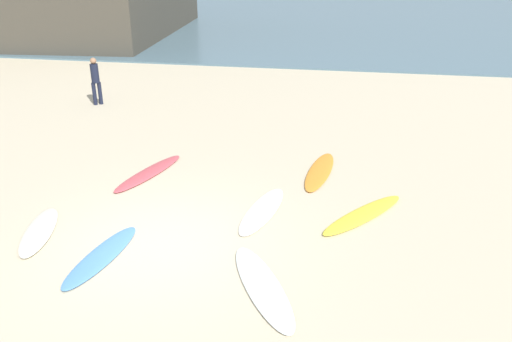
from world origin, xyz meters
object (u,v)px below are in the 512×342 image
Objects in this scene: surfboard_0 at (262,210)px; beachgoer_near at (95,79)px; surfboard_4 at (39,231)px; surfboard_1 at (320,171)px; surfboard_5 at (263,286)px; surfboard_2 at (149,173)px; surfboard_3 at (363,214)px; surfboard_6 at (102,256)px.

beachgoer_near is (-7.26, 7.13, 0.91)m from surfboard_0.
beachgoer_near is at bearing 92.16° from surfboard_4.
surfboard_1 is 5.05m from surfboard_5.
surfboard_0 is 10.21m from beachgoer_near.
surfboard_4 is at bearing 71.57° from beachgoer_near.
surfboard_2 is (-4.22, -0.87, 0.00)m from surfboard_1.
surfboard_6 is (-4.75, -2.48, -0.01)m from surfboard_3.
surfboard_6 is (-2.60, -2.29, 0.00)m from surfboard_0.
surfboard_2 is 3.80m from surfboard_6.
surfboard_3 reaches higher than surfboard_2.
surfboard_4 is at bearing -92.87° from surfboard_2.
surfboard_2 reaches higher than surfboard_5.
surfboard_3 is at bearing -0.38° from surfboard_4.
surfboard_6 is 1.32× the size of beachgoer_near.
surfboard_5 reaches higher than surfboard_6.
surfboard_4 reaches higher than surfboard_0.
beachgoer_near is (-9.40, 6.94, 0.90)m from surfboard_3.
surfboard_6 is (1.62, -0.60, -0.01)m from surfboard_4.
surfboard_5 is 3.09m from surfboard_6.
surfboard_0 is at bearing 49.20° from surfboard_6.
surfboard_3 reaches higher than surfboard_1.
surfboard_0 is at bearing -108.50° from surfboard_5.
surfboard_2 is 1.03× the size of surfboard_5.
surfboard_1 reaches higher than surfboard_0.
surfboard_0 is at bearing 4.93° from surfboard_4.
beachgoer_near reaches higher than surfboard_0.
surfboard_2 is 7.05m from beachgoer_near.
surfboard_6 is (-3.06, 0.38, -0.00)m from surfboard_5.
surfboard_2 is 1.31× the size of surfboard_4.
surfboard_1 is 5.92m from surfboard_6.
surfboard_0 is 3.47m from surfboard_2.
beachgoer_near is (-7.72, 9.80, 0.90)m from surfboard_5.
beachgoer_near reaches higher than surfboard_6.
surfboard_1 is 1.29× the size of surfboard_4.
surfboard_4 is 4.79m from surfboard_5.
surfboard_2 is 5.49m from surfboard_5.
surfboard_1 is at bearing 75.52° from surfboard_0.
surfboard_3 is (5.28, -1.28, 0.00)m from surfboard_2.
surfboard_3 reaches higher than surfboard_5.
beachgoer_near is at bearing -179.40° from surfboard_3.
surfboard_3 is 1.16× the size of surfboard_6.
surfboard_4 is at bearing -148.03° from surfboard_0.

